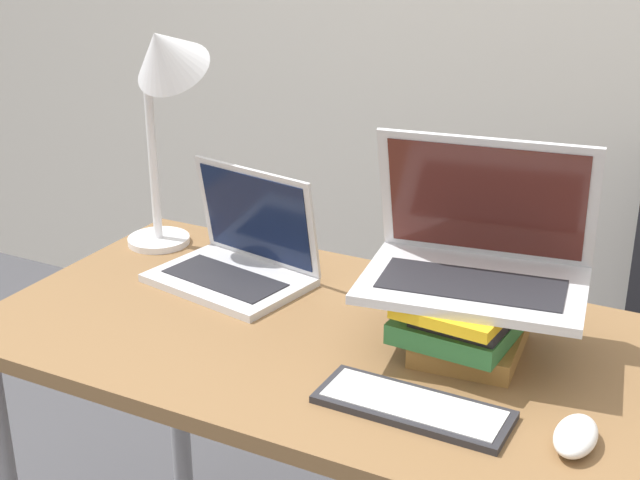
# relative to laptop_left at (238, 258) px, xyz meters

# --- Properties ---
(desk) EXTENTS (1.34, 0.69, 0.77)m
(desk) POSITION_rel_laptop_left_xyz_m (0.31, -0.13, -0.14)
(desk) COLOR brown
(desk) RESTS_ON ground_plane
(laptop_left) EXTENTS (0.34, 0.27, 0.23)m
(laptop_left) POSITION_rel_laptop_left_xyz_m (0.00, 0.00, 0.00)
(laptop_left) COLOR silver
(laptop_left) RESTS_ON desk
(book_stack) EXTENTS (0.21, 0.29, 0.12)m
(book_stack) POSITION_rel_laptop_left_xyz_m (0.52, -0.07, 0.02)
(book_stack) COLOR olive
(book_stack) RESTS_ON desk
(laptop_on_books) EXTENTS (0.41, 0.31, 0.25)m
(laptop_on_books) POSITION_rel_laptop_left_xyz_m (0.52, -0.05, 0.13)
(laptop_on_books) COLOR silver
(laptop_on_books) RESTS_ON book_stack
(wireless_keyboard) EXTENTS (0.31, 0.12, 0.01)m
(wireless_keyboard) POSITION_rel_laptop_left_xyz_m (0.51, -0.30, -0.04)
(wireless_keyboard) COLOR #28282D
(wireless_keyboard) RESTS_ON desk
(mouse) EXTENTS (0.06, 0.11, 0.04)m
(mouse) POSITION_rel_laptop_left_xyz_m (0.75, -0.28, -0.03)
(mouse) COLOR white
(mouse) RESTS_ON desk
(desk_lamp) EXTENTS (0.23, 0.20, 0.54)m
(desk_lamp) POSITION_rel_laptop_left_xyz_m (-0.20, 0.05, 0.35)
(desk_lamp) COLOR white
(desk_lamp) RESTS_ON desk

